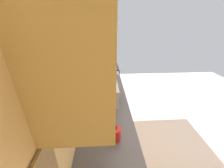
% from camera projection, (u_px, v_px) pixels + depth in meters
% --- Properties ---
extents(ground_plane, '(6.51, 6.51, 0.00)m').
position_uv_depth(ground_plane, '(173.00, 136.00, 2.54)').
color(ground_plane, beige).
extents(wall_back, '(4.19, 0.12, 2.68)m').
position_uv_depth(wall_back, '(79.00, 72.00, 1.87)').
color(wall_back, '#EEC077').
rests_on(wall_back, ground_plane).
extents(counter_run, '(3.26, 0.65, 0.88)m').
position_uv_depth(counter_run, '(107.00, 140.00, 1.92)').
color(counter_run, '#DCC374').
rests_on(counter_run, ground_plane).
extents(upper_cabinets, '(1.94, 0.34, 0.57)m').
position_uv_depth(upper_cabinets, '(91.00, 44.00, 1.33)').
color(upper_cabinets, '#E2BF73').
extents(oven_range, '(0.64, 0.67, 1.06)m').
position_uv_depth(oven_range, '(106.00, 82.00, 3.67)').
color(oven_range, black).
rests_on(oven_range, ground_plane).
extents(microwave, '(0.47, 0.40, 0.27)m').
position_uv_depth(microwave, '(105.00, 93.00, 1.98)').
color(microwave, '#B7BABF').
rests_on(microwave, counter_run).
extents(bowl, '(0.17, 0.17, 0.04)m').
position_uv_depth(bowl, '(109.00, 78.00, 2.79)').
color(bowl, silver).
rests_on(bowl, counter_run).
extents(kettle, '(0.16, 0.12, 0.16)m').
position_uv_depth(kettle, '(115.00, 133.00, 1.37)').
color(kettle, red).
rests_on(kettle, counter_run).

